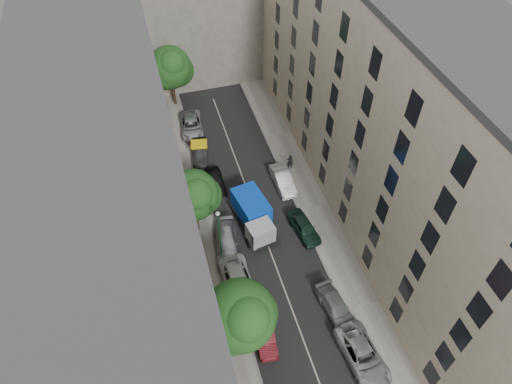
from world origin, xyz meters
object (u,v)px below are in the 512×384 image
object	(u,v)px
car_left_5	(200,152)
car_right_2	(304,227)
car_left_4	(216,181)
tree_mid	(194,197)
car_left_6	(191,125)
car_left_1	(265,334)
car_left_2	(238,281)
car_right_1	(336,307)
tree_near	(242,317)
car_right_0	(362,355)
lamp_post	(219,232)
tree_far	(171,69)
pedestrian	(290,162)
car_left_3	(226,242)
tarp_truck	(254,215)
car_right_3	(283,180)

from	to	relation	value
car_left_5	car_right_2	distance (m)	14.45
car_left_4	tree_mid	distance (m)	7.10
car_left_4	car_left_6	size ratio (longest dim) A/B	0.72
car_left_1	car_left_2	xyz separation A→B (m)	(-0.80, 5.00, 0.06)
car_right_1	tree_near	size ratio (longest dim) A/B	0.54
car_right_0	car_left_6	bearing A→B (deg)	98.66
car_right_2	lamp_post	bearing A→B (deg)	179.18
tree_far	pedestrian	size ratio (longest dim) A/B	4.09
car_right_1	tree_far	world-z (taller)	tree_far
car_left_6	car_right_0	bearing A→B (deg)	-71.00
car_right_2	car_left_1	bearing A→B (deg)	-134.15
car_left_2	car_right_2	size ratio (longest dim) A/B	1.23
car_left_3	car_left_5	size ratio (longest dim) A/B	1.12
car_left_1	car_left_4	size ratio (longest dim) A/B	1.05
car_left_2	tarp_truck	bearing A→B (deg)	60.65
car_left_2	tree_far	world-z (taller)	tree_far
tree_near	pedestrian	world-z (taller)	tree_near
car_right_2	lamp_post	xyz separation A→B (m)	(-7.94, -1.02, 3.40)
car_right_3	car_left_5	bearing A→B (deg)	137.21
tree_mid	car_left_3	bearing A→B (deg)	-50.56
car_left_4	tree_near	distance (m)	18.14
tree_mid	lamp_post	size ratio (longest dim) A/B	1.07
tarp_truck	tree_mid	size ratio (longest dim) A/B	0.91
car_left_2	tree_mid	distance (m)	7.99
tree_near	tree_far	bearing A→B (deg)	89.71
car_right_0	tree_near	world-z (taller)	tree_near
lamp_post	car_right_0	bearing A→B (deg)	-55.15
car_right_2	tree_mid	size ratio (longest dim) A/B	0.61
car_left_4	tree_near	size ratio (longest dim) A/B	0.47
car_left_2	car_left_4	world-z (taller)	car_left_2
tarp_truck	car_right_2	bearing A→B (deg)	-36.66
car_left_2	car_left_5	xyz separation A→B (m)	(0.05, 16.35, -0.01)
car_right_1	tree_near	distance (m)	9.34
tree_near	car_right_0	bearing A→B (deg)	-20.00
car_left_5	lamp_post	distance (m)	14.01
car_right_1	lamp_post	size ratio (longest dim) A/B	0.68
car_left_6	car_right_2	bearing A→B (deg)	-61.93
car_right_3	lamp_post	xyz separation A→B (m)	(-7.94, -7.22, 3.38)
car_right_1	car_left_2	bearing A→B (deg)	139.97
car_left_5	lamp_post	bearing A→B (deg)	-83.45
car_left_1	pedestrian	xyz separation A→B (m)	(7.82, 17.02, 0.39)
car_left_1	car_left_5	distance (m)	21.37
car_left_1	car_right_3	distance (m)	16.31
tarp_truck	car_left_1	xyz separation A→B (m)	(-2.20, -10.85, -0.85)
tarp_truck	car_left_3	size ratio (longest dim) A/B	1.30
tarp_truck	car_left_4	distance (m)	6.40
car_left_6	lamp_post	distance (m)	18.54
car_left_5	car_right_3	world-z (taller)	car_right_3
tree_mid	lamp_post	xyz separation A→B (m)	(1.28, -3.87, -0.53)
car_right_2	tree_far	world-z (taller)	tree_far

